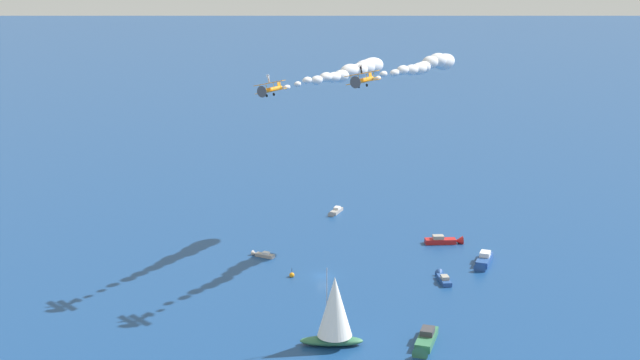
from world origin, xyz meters
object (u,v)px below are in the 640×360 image
at_px(motorboat_far_stbd, 443,278).
at_px(sailboat_ahead, 334,310).
at_px(biplane_lead, 363,80).
at_px(biplane_wingman, 271,89).
at_px(motorboat_near_centre, 335,212).
at_px(wingwalker_lead, 361,68).
at_px(motorboat_offshore, 425,342).
at_px(motorboat_far_port, 446,241).
at_px(motorboat_inshore, 262,255).
at_px(wingwalker_wingman, 268,78).
at_px(motorboat_trailing, 483,261).
at_px(marker_buoy, 292,275).

relative_size(motorboat_far_stbd, sailboat_ahead, 0.51).
height_order(biplane_lead, biplane_wingman, biplane_lead).
distance_m(motorboat_near_centre, wingwalker_lead, 66.27).
xyz_separation_m(motorboat_far_stbd, motorboat_offshore, (-30.44, 7.80, 0.27)).
height_order(motorboat_far_port, sailboat_ahead, sailboat_ahead).
bearing_deg(biplane_wingman, motorboat_inshore, 14.90).
bearing_deg(motorboat_offshore, wingwalker_wingman, 39.06).
bearing_deg(sailboat_ahead, motorboat_far_stbd, -38.17).
bearing_deg(motorboat_inshore, biplane_lead, -129.43).
xyz_separation_m(motorboat_near_centre, wingwalker_wingman, (-43.84, 14.80, 41.02)).
relative_size(motorboat_trailing, sailboat_ahead, 0.74).
bearing_deg(marker_buoy, motorboat_far_port, -59.44).
xyz_separation_m(motorboat_offshore, motorboat_trailing, (39.76, -18.03, -0.03)).
relative_size(motorboat_inshore, biplane_wingman, 0.78).
bearing_deg(sailboat_ahead, motorboat_far_port, -27.40).
height_order(motorboat_near_centre, biplane_wingman, biplane_wingman).
height_order(sailboat_ahead, biplane_lead, biplane_lead).
distance_m(motorboat_near_centre, motorboat_offshore, 79.30).
xyz_separation_m(motorboat_far_port, sailboat_ahead, (-53.28, 27.62, 5.74)).
height_order(marker_buoy, biplane_lead, biplane_lead).
xyz_separation_m(motorboat_far_port, wingwalker_wingman, (-19.60, 39.92, 40.85)).
relative_size(sailboat_ahead, marker_buoy, 6.71).
relative_size(motorboat_far_port, motorboat_inshore, 1.63).
xyz_separation_m(motorboat_inshore, sailboat_ahead, (-44.83, -14.92, 6.01)).
bearing_deg(sailboat_ahead, marker_buoy, 13.85).
distance_m(motorboat_near_centre, sailboat_ahead, 77.79).
bearing_deg(motorboat_near_centre, marker_buoy, 166.99).
bearing_deg(motorboat_offshore, marker_buoy, 35.53).
relative_size(motorboat_near_centre, motorboat_inshore, 1.24).
xyz_separation_m(motorboat_far_stbd, motorboat_inshore, (15.08, 38.30, -0.13)).
relative_size(sailboat_ahead, wingwalker_lead, 7.90).
relative_size(motorboat_near_centre, motorboat_far_stbd, 0.94).
xyz_separation_m(motorboat_inshore, wingwalker_lead, (-17.05, -20.62, 43.77)).
bearing_deg(wingwalker_wingman, wingwalker_lead, -108.13).
height_order(motorboat_inshore, motorboat_offshore, motorboat_offshore).
distance_m(motorboat_far_stbd, motorboat_offshore, 31.42).
distance_m(motorboat_far_port, biplane_lead, 53.26).
bearing_deg(marker_buoy, biplane_lead, -108.64).
xyz_separation_m(motorboat_far_stbd, biplane_lead, (-2.22, 17.26, 41.50)).
distance_m(motorboat_near_centre, motorboat_far_port, 34.91).
relative_size(motorboat_near_centre, wingwalker_lead, 3.81).
relative_size(motorboat_inshore, motorboat_offshore, 0.50).
distance_m(sailboat_ahead, wingwalker_wingman, 50.18).
bearing_deg(motorboat_far_stbd, motorboat_far_port, -10.21).
relative_size(marker_buoy, wingwalker_lead, 1.18).
relative_size(biplane_wingman, wingwalker_wingman, 3.92).
relative_size(motorboat_far_port, motorboat_offshore, 0.82).
bearing_deg(motorboat_offshore, motorboat_near_centre, 9.50).
xyz_separation_m(motorboat_inshore, wingwalker_wingman, (-11.15, -2.61, 41.12)).
xyz_separation_m(motorboat_far_stbd, sailboat_ahead, (-29.75, 23.38, 5.88)).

